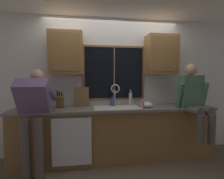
% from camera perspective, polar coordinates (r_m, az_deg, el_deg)
% --- Properties ---
extents(back_wall, '(5.81, 0.12, 2.55)m').
position_cam_1_polar(back_wall, '(3.40, 0.06, 1.10)').
color(back_wall, silver).
rests_on(back_wall, floor).
extents(ceiling_downlight_left, '(0.14, 0.14, 0.01)m').
position_cam_1_polar(ceiling_downlight_left, '(2.96, -19.90, 25.55)').
color(ceiling_downlight_left, '#FFEAB2').
extents(ceiling_downlight_right, '(0.14, 0.14, 0.01)m').
position_cam_1_polar(ceiling_downlight_right, '(3.30, 21.59, 23.17)').
color(ceiling_downlight_right, '#FFEAB2').
extents(window_glass, '(1.10, 0.02, 0.95)m').
position_cam_1_polar(window_glass, '(3.34, 0.70, 5.34)').
color(window_glass, black).
extents(window_frame_top, '(1.17, 0.02, 0.04)m').
position_cam_1_polar(window_frame_top, '(3.37, 0.73, 13.73)').
color(window_frame_top, brown).
extents(window_frame_bottom, '(1.17, 0.02, 0.04)m').
position_cam_1_polar(window_frame_bottom, '(3.35, 0.72, -3.11)').
color(window_frame_bottom, brown).
extents(window_frame_left, '(0.03, 0.02, 0.95)m').
position_cam_1_polar(window_frame_left, '(3.28, -9.14, 5.31)').
color(window_frame_left, brown).
extents(window_frame_right, '(0.03, 0.02, 0.95)m').
position_cam_1_polar(window_frame_right, '(3.46, 10.06, 5.23)').
color(window_frame_right, brown).
extents(window_mullion_center, '(0.02, 0.02, 0.95)m').
position_cam_1_polar(window_mullion_center, '(3.32, 0.73, 5.34)').
color(window_mullion_center, brown).
extents(lower_cabinet_run, '(3.41, 0.58, 0.88)m').
position_cam_1_polar(lower_cabinet_run, '(3.21, 1.04, -14.26)').
color(lower_cabinet_run, olive).
rests_on(lower_cabinet_run, floor).
extents(countertop, '(3.47, 0.62, 0.04)m').
position_cam_1_polar(countertop, '(3.08, 1.11, -6.22)').
color(countertop, slate).
rests_on(countertop, lower_cabinet_run).
extents(dishwasher_front, '(0.60, 0.02, 0.74)m').
position_cam_1_polar(dishwasher_front, '(2.87, -12.88, -16.23)').
color(dishwasher_front, white).
extents(upper_cabinet_left, '(0.57, 0.36, 0.72)m').
position_cam_1_polar(upper_cabinet_left, '(3.17, -14.68, 11.36)').
color(upper_cabinet_left, '#9E703D').
extents(upper_cabinet_right, '(0.57, 0.36, 0.72)m').
position_cam_1_polar(upper_cabinet_right, '(3.46, 15.68, 10.72)').
color(upper_cabinet_right, '#9E703D').
extents(sink, '(0.80, 0.46, 0.21)m').
position_cam_1_polar(sink, '(3.11, 1.57, -7.59)').
color(sink, white).
rests_on(sink, lower_cabinet_run).
extents(faucet, '(0.18, 0.09, 0.40)m').
position_cam_1_polar(faucet, '(3.24, 1.15, -0.85)').
color(faucet, silver).
rests_on(faucet, countertop).
extents(person_standing, '(0.53, 0.68, 1.57)m').
position_cam_1_polar(person_standing, '(2.82, -23.96, -6.18)').
color(person_standing, '#595147').
rests_on(person_standing, floor).
extents(person_sitting_on_counter, '(0.54, 0.61, 1.26)m').
position_cam_1_polar(person_sitting_on_counter, '(3.30, 24.98, -2.34)').
color(person_sitting_on_counter, '#595147').
rests_on(person_sitting_on_counter, countertop).
extents(knife_block, '(0.12, 0.18, 0.32)m').
position_cam_1_polar(knife_block, '(3.15, -16.46, -3.78)').
color(knife_block, brown).
rests_on(knife_block, countertop).
extents(cutting_board, '(0.25, 0.09, 0.35)m').
position_cam_1_polar(cutting_board, '(3.23, -9.75, -2.32)').
color(cutting_board, '#997047').
rests_on(cutting_board, countertop).
extents(mixing_bowl, '(0.22, 0.22, 0.11)m').
position_cam_1_polar(mixing_bowl, '(3.13, 11.19, -4.85)').
color(mixing_bowl, silver).
rests_on(mixing_bowl, countertop).
extents(soap_dispenser, '(0.06, 0.07, 0.16)m').
position_cam_1_polar(soap_dispenser, '(3.04, 9.85, -4.85)').
color(soap_dispenser, pink).
rests_on(soap_dispenser, countertop).
extents(bottle_green_glass, '(0.07, 0.07, 0.31)m').
position_cam_1_polar(bottle_green_glass, '(3.30, 6.00, -3.00)').
color(bottle_green_glass, '#B7B7BC').
rests_on(bottle_green_glass, countertop).
extents(bottle_tall_clear, '(0.07, 0.07, 0.20)m').
position_cam_1_polar(bottle_tall_clear, '(3.24, 0.14, -3.90)').
color(bottle_tall_clear, '#334C8C').
rests_on(bottle_tall_clear, countertop).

